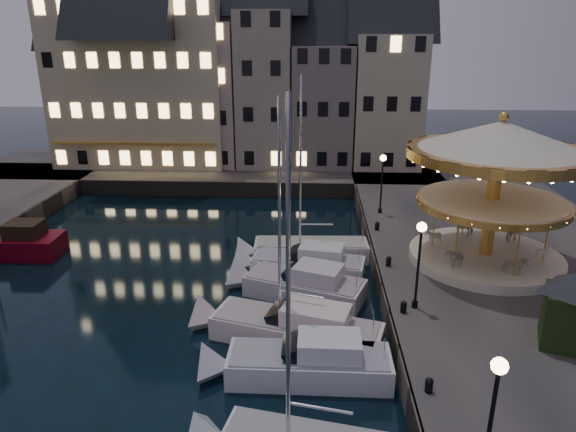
# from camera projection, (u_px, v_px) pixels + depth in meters

# --- Properties ---
(ground) EXTENTS (160.00, 160.00, 0.00)m
(ground) POSITION_uv_depth(u_px,v_px,m) (257.00, 339.00, 23.46)
(ground) COLOR black
(ground) RESTS_ON ground
(quay_east) EXTENTS (16.00, 56.00, 1.30)m
(quay_east) POSITION_uv_depth(u_px,v_px,m) (522.00, 276.00, 28.24)
(quay_east) COLOR #474442
(quay_east) RESTS_ON ground
(quay_north) EXTENTS (44.00, 12.00, 1.30)m
(quay_north) POSITION_uv_depth(u_px,v_px,m) (206.00, 172.00, 50.03)
(quay_north) COLOR #474442
(quay_north) RESTS_ON ground
(quaywall_e) EXTENTS (0.15, 44.00, 1.30)m
(quaywall_e) POSITION_uv_depth(u_px,v_px,m) (376.00, 272.00, 28.62)
(quaywall_e) COLOR #47423A
(quaywall_e) RESTS_ON ground
(quaywall_n) EXTENTS (48.00, 0.15, 1.30)m
(quaywall_n) POSITION_uv_depth(u_px,v_px,m) (215.00, 189.00, 44.27)
(quaywall_n) COLOR #47423A
(quaywall_n) RESTS_ON ground
(streetlamp_a) EXTENTS (0.44, 0.44, 4.17)m
(streetlamp_a) POSITION_uv_depth(u_px,v_px,m) (493.00, 406.00, 13.31)
(streetlamp_a) COLOR black
(streetlamp_a) RESTS_ON quay_east
(streetlamp_b) EXTENTS (0.44, 0.44, 4.17)m
(streetlamp_b) POSITION_uv_depth(u_px,v_px,m) (419.00, 253.00, 22.74)
(streetlamp_b) COLOR black
(streetlamp_b) RESTS_ON quay_east
(streetlamp_c) EXTENTS (0.44, 0.44, 4.17)m
(streetlamp_c) POSITION_uv_depth(u_px,v_px,m) (382.00, 175.00, 35.46)
(streetlamp_c) COLOR black
(streetlamp_c) RESTS_ON quay_east
(bollard_a) EXTENTS (0.30, 0.30, 0.57)m
(bollard_a) POSITION_uv_depth(u_px,v_px,m) (429.00, 384.00, 17.91)
(bollard_a) COLOR black
(bollard_a) RESTS_ON quay_east
(bollard_b) EXTENTS (0.30, 0.30, 0.57)m
(bollard_b) POSITION_uv_depth(u_px,v_px,m) (404.00, 306.00, 23.09)
(bollard_b) COLOR black
(bollard_b) RESTS_ON quay_east
(bollard_c) EXTENTS (0.30, 0.30, 0.57)m
(bollard_c) POSITION_uv_depth(u_px,v_px,m) (389.00, 261.00, 27.80)
(bollard_c) COLOR black
(bollard_c) RESTS_ON quay_east
(bollard_d) EXTENTS (0.30, 0.30, 0.57)m
(bollard_d) POSITION_uv_depth(u_px,v_px,m) (377.00, 226.00, 32.99)
(bollard_d) COLOR black
(bollard_d) RESTS_ON quay_east
(townhouse_na) EXTENTS (5.50, 8.00, 12.80)m
(townhouse_na) POSITION_uv_depth(u_px,v_px,m) (90.00, 94.00, 50.10)
(townhouse_na) COLOR gray
(townhouse_na) RESTS_ON quay_north
(townhouse_nb) EXTENTS (6.16, 8.00, 13.80)m
(townhouse_nb) POSITION_uv_depth(u_px,v_px,m) (145.00, 89.00, 49.68)
(townhouse_nb) COLOR gray
(townhouse_nb) RESTS_ON quay_north
(townhouse_nc) EXTENTS (6.82, 8.00, 14.80)m
(townhouse_nc) POSITION_uv_depth(u_px,v_px,m) (206.00, 84.00, 49.23)
(townhouse_nc) COLOR #AE998D
(townhouse_nc) RESTS_ON quay_north
(townhouse_nd) EXTENTS (5.50, 8.00, 15.80)m
(townhouse_nd) POSITION_uv_depth(u_px,v_px,m) (266.00, 79.00, 48.79)
(townhouse_nd) COLOR gray
(townhouse_nd) RESTS_ON quay_north
(townhouse_ne) EXTENTS (6.16, 8.00, 12.80)m
(townhouse_ne) POSITION_uv_depth(u_px,v_px,m) (323.00, 95.00, 49.02)
(townhouse_ne) COLOR slate
(townhouse_ne) RESTS_ON quay_north
(townhouse_nf) EXTENTS (6.82, 8.00, 13.80)m
(townhouse_nf) POSITION_uv_depth(u_px,v_px,m) (387.00, 90.00, 48.57)
(townhouse_nf) COLOR #ACA98A
(townhouse_nf) RESTS_ON quay_north
(hotel_corner) EXTENTS (17.60, 9.00, 16.80)m
(hotel_corner) POSITION_uv_depth(u_px,v_px,m) (144.00, 73.00, 49.18)
(hotel_corner) COLOR #C3BC95
(hotel_corner) RESTS_ON quay_north
(motorboat_b) EXTENTS (7.60, 2.21, 2.15)m
(motorboat_b) POSITION_uv_depth(u_px,v_px,m) (299.00, 364.00, 20.61)
(motorboat_b) COLOR silver
(motorboat_b) RESTS_ON ground
(motorboat_c) EXTENTS (8.69, 4.44, 11.59)m
(motorboat_c) POSITION_uv_depth(u_px,v_px,m) (288.00, 327.00, 23.15)
(motorboat_c) COLOR silver
(motorboat_c) RESTS_ON ground
(motorboat_d) EXTENTS (7.25, 4.54, 2.15)m
(motorboat_d) POSITION_uv_depth(u_px,v_px,m) (297.00, 285.00, 27.19)
(motorboat_d) COLOR silver
(motorboat_d) RESTS_ON ground
(motorboat_e) EXTENTS (7.51, 3.27, 2.15)m
(motorboat_e) POSITION_uv_depth(u_px,v_px,m) (301.00, 265.00, 29.57)
(motorboat_e) COLOR silver
(motorboat_e) RESTS_ON ground
(motorboat_f) EXTENTS (8.06, 2.36, 10.69)m
(motorboat_f) POSITION_uv_depth(u_px,v_px,m) (302.00, 251.00, 31.82)
(motorboat_f) COLOR silver
(motorboat_f) RESTS_ON ground
(red_fishing_boat) EXTENTS (7.22, 2.65, 5.85)m
(red_fishing_boat) POSITION_uv_depth(u_px,v_px,m) (6.00, 245.00, 32.30)
(red_fishing_boat) COLOR #5B0213
(red_fishing_boat) RESTS_ON ground
(carousel) EXTENTS (9.40, 9.40, 8.23)m
(carousel) POSITION_uv_depth(u_px,v_px,m) (497.00, 166.00, 26.68)
(carousel) COLOR beige
(carousel) RESTS_ON quay_east
(ticket_kiosk) EXTENTS (3.11, 3.11, 3.64)m
(ticket_kiosk) POSITION_uv_depth(u_px,v_px,m) (574.00, 296.00, 20.09)
(ticket_kiosk) COLOR black
(ticket_kiosk) RESTS_ON quay_east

